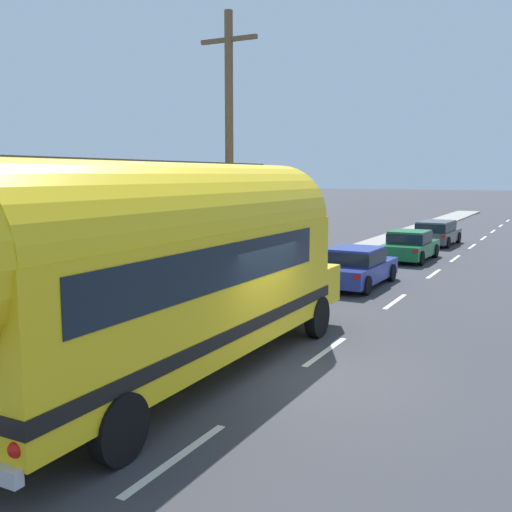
% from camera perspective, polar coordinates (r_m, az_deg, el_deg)
% --- Properties ---
extents(ground_plane, '(300.00, 300.00, 0.00)m').
position_cam_1_polar(ground_plane, '(11.94, 3.53, -11.30)').
color(ground_plane, '#38383D').
extents(lane_markings, '(3.69, 80.00, 0.01)m').
position_cam_1_polar(lane_markings, '(24.68, 10.66, -1.43)').
color(lane_markings, silver).
rests_on(lane_markings, ground).
extents(sidewalk_slab, '(2.21, 90.00, 0.15)m').
position_cam_1_polar(sidewalk_slab, '(22.64, 3.17, -1.96)').
color(sidewalk_slab, gray).
rests_on(sidewalk_slab, ground).
extents(utility_pole, '(1.80, 0.24, 8.50)m').
position_cam_1_polar(utility_pole, '(17.58, -2.57, 9.48)').
color(utility_pole, brown).
rests_on(utility_pole, ground).
extents(painted_bus, '(2.63, 11.74, 4.12)m').
position_cam_1_polar(painted_bus, '(10.79, -8.87, -0.83)').
color(painted_bus, yellow).
rests_on(painted_bus, ground).
extents(car_lead, '(1.96, 4.38, 1.37)m').
position_cam_1_polar(car_lead, '(21.28, 9.54, -0.89)').
color(car_lead, navy).
rests_on(car_lead, ground).
extents(car_second, '(1.96, 4.31, 1.37)m').
position_cam_1_polar(car_second, '(28.18, 14.50, 1.07)').
color(car_second, '#196633').
rests_on(car_second, ground).
extents(car_third, '(2.01, 4.29, 1.37)m').
position_cam_1_polar(car_third, '(34.59, 16.92, 2.27)').
color(car_third, '#474C51').
rests_on(car_third, ground).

